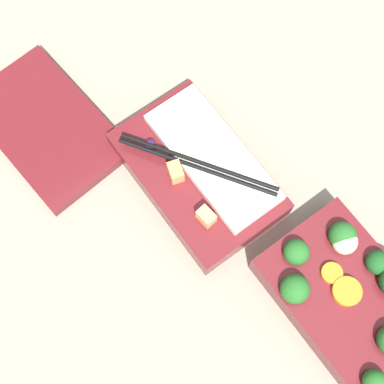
{
  "coord_description": "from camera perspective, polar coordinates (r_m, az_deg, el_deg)",
  "views": [
    {
      "loc": [
        -0.05,
        0.17,
        0.65
      ],
      "look_at": [
        0.11,
        0.05,
        0.04
      ],
      "focal_mm": 50.0,
      "sensor_mm": 36.0,
      "label": 1
    }
  ],
  "objects": [
    {
      "name": "bento_lid",
      "position": [
        0.73,
        -15.22,
        6.71
      ],
      "size": [
        0.22,
        0.15,
        0.02
      ],
      "primitive_type": "cube",
      "rotation": [
        0.0,
        0.0,
        0.09
      ],
      "color": "maroon",
      "rests_on": "ground_plane"
    },
    {
      "name": "ground_plane",
      "position": [
        0.67,
        8.99,
        -6.25
      ],
      "size": [
        3.0,
        3.0,
        0.0
      ],
      "primitive_type": "plane",
      "color": "gray"
    },
    {
      "name": "bento_tray_vegetable",
      "position": [
        0.65,
        16.72,
        -10.9
      ],
      "size": [
        0.21,
        0.14,
        0.07
      ],
      "color": "maroon",
      "rests_on": "ground_plane"
    },
    {
      "name": "bento_tray_rice",
      "position": [
        0.67,
        0.85,
        2.16
      ],
      "size": [
        0.21,
        0.13,
        0.06
      ],
      "color": "maroon",
      "rests_on": "ground_plane"
    }
  ]
}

